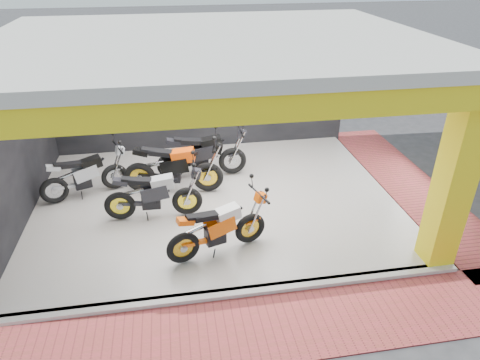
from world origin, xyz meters
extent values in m
plane|color=#2D2D30|center=(0.00, 0.00, 0.00)|extent=(80.00, 80.00, 0.00)
cube|color=silver|center=(0.00, 2.00, 0.05)|extent=(8.00, 6.00, 0.10)
cube|color=beige|center=(0.00, 2.00, 3.60)|extent=(8.40, 6.40, 0.20)
cube|color=black|center=(0.00, 5.10, 1.75)|extent=(8.20, 0.20, 3.50)
cube|color=black|center=(-4.10, 2.00, 1.75)|extent=(0.20, 6.20, 3.50)
cube|color=yellow|center=(3.75, -0.75, 1.75)|extent=(0.50, 0.50, 3.50)
cube|color=yellow|center=(0.00, -1.00, 3.30)|extent=(8.40, 0.30, 0.40)
cube|color=yellow|center=(4.00, 2.00, 3.30)|extent=(0.30, 6.40, 0.40)
cube|color=silver|center=(0.00, -1.02, 0.05)|extent=(8.00, 0.20, 0.10)
cube|color=#993235|center=(0.00, -1.80, 0.01)|extent=(9.00, 1.40, 0.03)
cube|color=#993235|center=(4.80, 2.00, 0.01)|extent=(1.40, 7.00, 0.03)
camera|label=1|loc=(-0.83, -6.35, 5.17)|focal=32.00mm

